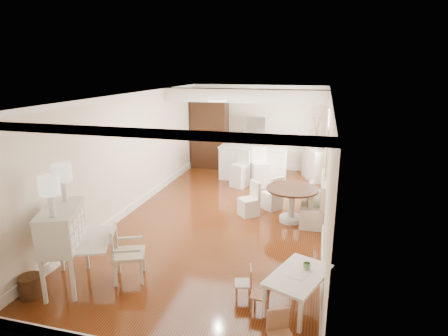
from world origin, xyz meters
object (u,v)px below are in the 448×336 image
at_px(dining_table, 291,205).
at_px(gustavian_armchair, 129,253).
at_px(kids_chair_c, 281,336).
at_px(fridge, 265,145).
at_px(kids_chair_a, 260,295).
at_px(pantry_cabinet, 210,134).
at_px(breakfast_counter, 253,163).
at_px(slip_chair_near, 249,199).
at_px(bar_stool_right, 260,168).
at_px(kids_table, 298,290).
at_px(secretary_bureau, 64,247).
at_px(sideboard, 315,164).
at_px(slip_chair_far, 272,192).
at_px(kids_chair_b, 243,283).
at_px(bar_stool_left, 240,169).
at_px(wicker_basket, 31,286).

bearing_deg(dining_table, gustavian_armchair, -127.44).
bearing_deg(kids_chair_c, fridge, 72.92).
bearing_deg(kids_chair_a, kids_chair_c, 30.53).
bearing_deg(pantry_cabinet, breakfast_counter, -32.43).
xyz_separation_m(slip_chair_near, fridge, (-0.24, 3.91, 0.49)).
bearing_deg(bar_stool_right, kids_table, -98.12).
bearing_deg(slip_chair_near, secretary_bureau, -72.71).
distance_m(gustavian_armchair, dining_table, 3.88).
bearing_deg(sideboard, slip_chair_near, -136.87).
xyz_separation_m(secretary_bureau, kids_chair_c, (3.47, -0.68, -0.37)).
bearing_deg(pantry_cabinet, slip_chair_far, -52.31).
bearing_deg(gustavian_armchair, kids_chair_b, -114.22).
xyz_separation_m(kids_chair_a, bar_stool_right, (-0.95, 5.66, 0.31)).
bearing_deg(secretary_bureau, kids_chair_a, -20.30).
bearing_deg(slip_chair_near, kids_chair_c, -24.69).
bearing_deg(dining_table, secretary_bureau, -132.62).
height_order(gustavian_armchair, dining_table, gustavian_armchair).
bearing_deg(sideboard, bar_stool_right, -166.38).
bearing_deg(bar_stool_left, pantry_cabinet, 151.24).
bearing_deg(kids_chair_c, bar_stool_right, 74.33).
distance_m(kids_chair_b, breakfast_counter, 6.17).
xyz_separation_m(dining_table, slip_chair_far, (-0.53, 0.65, 0.03)).
distance_m(gustavian_armchair, kids_chair_a, 2.24).
height_order(gustavian_armchair, fridge, fridge).
relative_size(kids_chair_c, slip_chair_near, 0.72).
bearing_deg(kids_chair_b, wicker_basket, -90.15).
distance_m(secretary_bureau, kids_chair_c, 3.55).
xyz_separation_m(kids_chair_b, pantry_cabinet, (-2.70, 7.17, 0.89)).
relative_size(kids_table, kids_chair_c, 1.82).
xyz_separation_m(gustavian_armchair, slip_chair_far, (1.83, 3.73, -0.04)).
bearing_deg(bar_stool_left, fridge, 100.18).
height_order(gustavian_armchair, kids_table, gustavian_armchair).
bearing_deg(slip_chair_near, kids_table, -18.00).
distance_m(bar_stool_right, pantry_cabinet, 2.74).
bearing_deg(gustavian_armchair, bar_stool_left, -29.99).
relative_size(kids_chair_c, fridge, 0.33).
bearing_deg(kids_chair_b, dining_table, 158.10).
bearing_deg(dining_table, kids_table, -83.36).
bearing_deg(bar_stool_right, sideboard, 14.96).
bearing_deg(kids_table, dining_table, 96.64).
bearing_deg(wicker_basket, kids_chair_a, 8.97).
height_order(wicker_basket, pantry_cabinet, pantry_cabinet).
distance_m(kids_chair_a, kids_chair_b, 0.37).
distance_m(kids_chair_a, dining_table, 3.37).
xyz_separation_m(secretary_bureau, pantry_cabinet, (0.09, 7.53, 0.49)).
distance_m(breakfast_counter, bar_stool_right, 0.74).
height_order(kids_table, sideboard, sideboard).
relative_size(dining_table, bar_stool_left, 1.07).
relative_size(kids_chair_b, bar_stool_right, 0.46).
bearing_deg(gustavian_armchair, slip_chair_far, -48.55).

